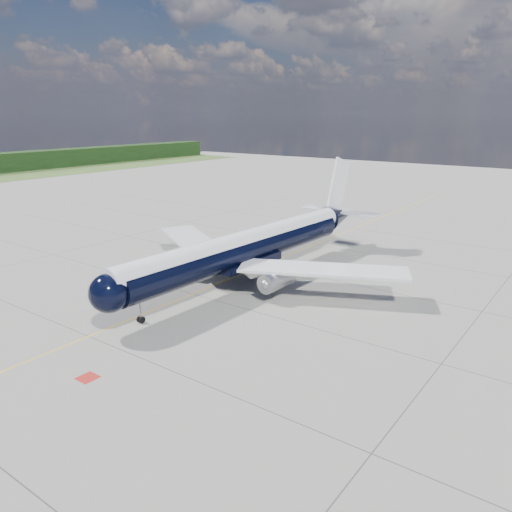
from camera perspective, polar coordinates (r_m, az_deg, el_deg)
The scene contains 4 objects.
ground at distance 76.75m, azimuth 3.05°, elevation -0.18°, with size 320.00×320.00×0.00m, color gray.
taxiway_centerline at distance 72.79m, azimuth 0.88°, elevation -1.06°, with size 0.16×160.00×0.01m, color #F2B70C.
red_marking at distance 45.27m, azimuth -18.68°, elevation -13.04°, with size 1.60×1.60×0.01m, color maroon.
main_airliner at distance 65.49m, azimuth -0.53°, elevation 1.15°, with size 41.84×50.92×14.72m.
Camera 1 is at (40.30, -31.74, 21.32)m, focal length 35.00 mm.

